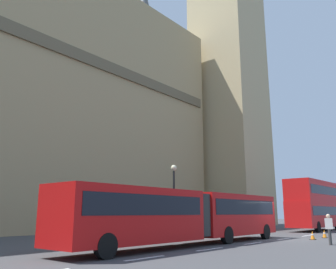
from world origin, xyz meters
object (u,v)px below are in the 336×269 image
articulated_bus (190,213)px  traffic_cone_west (313,235)px  street_lamp (174,195)px  pedestrian_near_cones (329,228)px  traffic_cone_middle (324,234)px  double_decker_bus (314,203)px

articulated_bus → traffic_cone_west: (8.67, -3.76, -1.46)m
street_lamp → pedestrian_near_cones: (1.19, -10.35, -2.14)m
traffic_cone_middle → pedestrian_near_cones: size_ratio=0.34×
traffic_cone_west → street_lamp: bearing=118.8°
traffic_cone_middle → traffic_cone_west: bearing=178.1°
double_decker_bus → traffic_cone_middle: double_decker_bus is taller
articulated_bus → traffic_cone_west: size_ratio=29.59×
traffic_cone_middle → pedestrian_near_cones: bearing=-160.5°
double_decker_bus → pedestrian_near_cones: size_ratio=5.82×
articulated_bus → pedestrian_near_cones: size_ratio=10.16×
traffic_cone_west → pedestrian_near_cones: size_ratio=0.34×
traffic_cone_west → pedestrian_near_cones: 4.00m
traffic_cone_middle → articulated_bus: bearing=160.8°
traffic_cone_middle → double_decker_bus: bearing=20.5°
pedestrian_near_cones → double_decker_bus: bearing=20.1°
double_decker_bus → street_lamp: 17.72m
double_decker_bus → street_lamp: bearing=165.3°
double_decker_bus → traffic_cone_west: (-12.58, -3.76, -2.43)m
articulated_bus → traffic_cone_middle: bearing=-19.2°
articulated_bus → traffic_cone_west: bearing=-23.4°
double_decker_bus → pedestrian_near_cones: (-15.94, -5.84, -1.80)m
articulated_bus → double_decker_bus: (21.25, 0.00, 0.96)m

